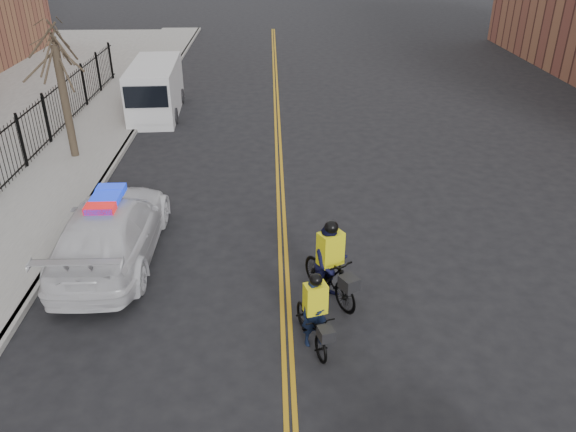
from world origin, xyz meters
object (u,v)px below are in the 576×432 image
Objects in this scene: police_cruiser at (111,230)px; cargo_van at (155,91)px; cyclist_far at (330,269)px; cyclist_near at (315,320)px.

police_cruiser is 12.47m from cargo_van.
cyclist_far is at bearing -68.39° from cargo_van.
cyclist_far is at bearing 57.53° from cyclist_near.
cargo_van is at bearing -85.41° from police_cruiser.
cyclist_far is (0.45, 1.56, 0.22)m from cyclist_near.
cargo_van is 15.82m from cyclist_far.
cargo_van is at bearing 94.52° from cyclist_near.
cargo_van is (-1.04, 12.43, 0.27)m from police_cruiser.
cargo_van is at bearing 84.94° from cyclist_far.
police_cruiser is at bearing 130.71° from cyclist_far.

